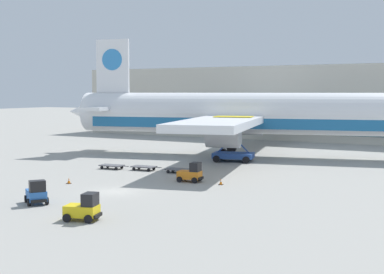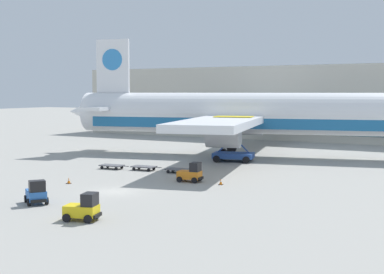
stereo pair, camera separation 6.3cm
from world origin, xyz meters
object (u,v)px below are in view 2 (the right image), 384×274
object	(u,v)px
baggage_tug_mid	(36,193)
baggage_dolly_second	(144,167)
scissor_lift_loader	(234,145)
traffic_cone_far	(69,181)
baggage_tug_far	(84,208)
baggage_tug_foreground	(191,173)
airplane_main	(251,115)
traffic_cone_near	(221,182)
baggage_dolly_lead	(112,166)
baggage_dolly_third	(179,170)

from	to	relation	value
baggage_tug_mid	baggage_dolly_second	distance (m)	20.08
scissor_lift_loader	traffic_cone_far	bearing A→B (deg)	-120.76
baggage_tug_far	traffic_cone_far	distance (m)	15.99
baggage_tug_foreground	baggage_tug_mid	distance (m)	16.55
baggage_tug_mid	baggage_dolly_second	xyz separation A→B (m)	(-2.76, 19.88, -0.49)
airplane_main	traffic_cone_far	world-z (taller)	airplane_main
baggage_tug_far	traffic_cone_near	size ratio (longest dim) A/B	4.54
baggage_tug_far	traffic_cone_near	world-z (taller)	baggage_tug_far
baggage_tug_foreground	baggage_tug_mid	xyz separation A→B (m)	(-5.95, -15.45, 0.00)
traffic_cone_far	traffic_cone_near	bearing A→B (deg)	26.13
baggage_dolly_lead	baggage_tug_foreground	bearing A→B (deg)	-20.52
scissor_lift_loader	baggage_dolly_lead	bearing A→B (deg)	-140.16
scissor_lift_loader	baggage_tug_mid	xyz separation A→B (m)	(-3.18, -32.10, -1.35)
baggage_tug_mid	baggage_dolly_second	size ratio (longest dim) A/B	0.75
baggage_tug_mid	baggage_dolly_lead	distance (m)	20.13
airplane_main	traffic_cone_far	distance (m)	31.26
baggage_dolly_lead	baggage_dolly_third	bearing A→B (deg)	1.81
traffic_cone_far	airplane_main	bearing A→B (deg)	76.47
scissor_lift_loader	traffic_cone_near	bearing A→B (deg)	-82.97
baggage_dolly_third	traffic_cone_far	size ratio (longest dim) A/B	6.18
baggage_tug_far	traffic_cone_near	distance (m)	18.06
airplane_main	baggage_dolly_second	distance (m)	20.29
baggage_tug_foreground	baggage_dolly_second	xyz separation A→B (m)	(-8.71, 4.44, -0.49)
baggage_dolly_third	airplane_main	bearing A→B (deg)	81.66
baggage_dolly_lead	traffic_cone_near	world-z (taller)	traffic_cone_near
traffic_cone_near	traffic_cone_far	xyz separation A→B (m)	(-13.60, -6.67, 0.00)
baggage_tug_mid	baggage_tug_far	xyz separation A→B (m)	(7.11, -2.57, 0.00)
scissor_lift_loader	baggage_dolly_lead	xyz separation A→B (m)	(-9.89, -13.13, -1.84)
scissor_lift_loader	baggage_tug_foreground	size ratio (longest dim) A/B	2.28
traffic_cone_far	baggage_tug_mid	bearing A→B (deg)	-63.86
baggage_dolly_third	traffic_cone_far	distance (m)	12.87
airplane_main	baggage_dolly_lead	size ratio (longest dim) A/B	15.24
baggage_tug_mid	baggage_dolly_lead	bearing A→B (deg)	145.97
baggage_tug_far	baggage_dolly_second	xyz separation A→B (m)	(-9.88, 22.46, -0.49)
baggage_tug_foreground	baggage_tug_far	size ratio (longest dim) A/B	0.96
baggage_dolly_lead	traffic_cone_near	size ratio (longest dim) A/B	6.24
baggage_tug_mid	baggage_dolly_third	bearing A→B (deg)	121.21
scissor_lift_loader	baggage_tug_foreground	bearing A→B (deg)	-93.72
baggage_dolly_third	baggage_dolly_lead	bearing A→B (deg)	-178.19
baggage_dolly_lead	baggage_dolly_second	xyz separation A→B (m)	(3.95, 0.91, 0.00)
baggage_tug_foreground	baggage_dolly_second	bearing A→B (deg)	145.73
airplane_main	baggage_dolly_third	xyz separation A→B (m)	(-1.10, -18.59, -5.45)
traffic_cone_near	scissor_lift_loader	bearing A→B (deg)	110.21
baggage_dolly_second	traffic_cone_far	bearing A→B (deg)	-102.50
baggage_dolly_third	baggage_dolly_second	bearing A→B (deg)	176.34
baggage_tug_foreground	baggage_dolly_lead	size ratio (longest dim) A/B	0.69
baggage_dolly_lead	traffic_cone_far	distance (m)	10.60
baggage_tug_far	baggage_dolly_third	xyz separation A→B (m)	(-5.27, 22.56, -0.49)
baggage_tug_foreground	traffic_cone_far	world-z (taller)	baggage_tug_foreground
baggage_tug_far	baggage_dolly_lead	xyz separation A→B (m)	(-13.82, 21.55, -0.49)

